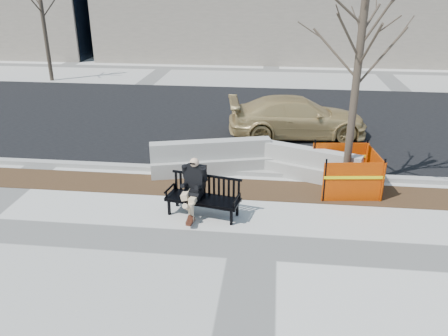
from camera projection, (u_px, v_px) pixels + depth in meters
The scene contains 11 objects.
ground at pixel (253, 246), 8.99m from camera, with size 120.00×120.00×0.00m, color beige.
mulch_strip at pixel (259, 190), 11.37m from camera, with size 40.00×1.20×0.02m, color #47301C.
asphalt_street at pixel (266, 119), 17.05m from camera, with size 60.00×10.40×0.01m, color black.
curb at pixel (260, 173), 12.22m from camera, with size 60.00×0.25×0.12m, color #9E9B93.
bench at pixel (203, 215), 10.18m from camera, with size 1.68×0.60×0.89m, color black, non-canonical shape.
seated_man at pixel (194, 212), 10.29m from camera, with size 0.56×0.93×1.31m, color black, non-canonical shape.
tree_fence at pixel (344, 189), 11.42m from camera, with size 2.16×2.16×5.41m, color #D94600, non-canonical shape.
sedan at pixel (296, 136), 15.24m from camera, with size 1.85×4.54×1.32m, color tan.
jersey_barrier_left at pixel (211, 172), 12.39m from camera, with size 3.23×0.65×0.93m, color #A3A098, non-canonical shape.
jersey_barrier_right at pixel (303, 177), 12.10m from camera, with size 2.96×0.59×0.85m, color #ADAAA2, non-canonical shape.
far_tree_left at pixel (52, 80), 23.49m from camera, with size 2.21×2.21×5.97m, color #43372B, non-canonical shape.
Camera 1 is at (0.31, -7.70, 4.92)m, focal length 36.38 mm.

